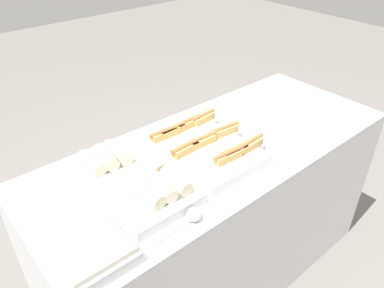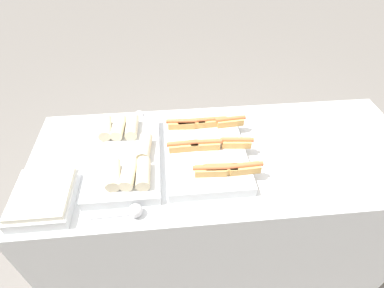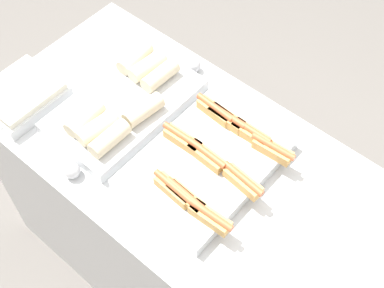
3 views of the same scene
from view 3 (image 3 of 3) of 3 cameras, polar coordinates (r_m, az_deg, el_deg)
name	(u,v)px [view 3 (image 3 of 3)]	position (r m, az deg, el deg)	size (l,w,h in m)	color
ground_plane	(219,288)	(2.62, 2.85, -15.11)	(12.00, 12.00, 0.00)	slate
counter	(223,246)	(2.18, 3.36, -10.78)	(1.90, 0.77, 0.94)	silver
tray_hotdogs	(209,162)	(1.77, 1.78, -1.94)	(0.42, 0.54, 0.10)	silver
tray_wraps	(125,104)	(1.92, -7.12, 4.29)	(0.33, 0.55, 0.11)	silver
tray_side_front	(21,95)	(2.04, -17.75, 4.97)	(0.24, 0.28, 0.07)	silver
serving_spoon_near	(70,169)	(1.81, -12.86, -2.66)	(0.21, 0.06, 0.06)	silver
serving_spoon_far	(192,65)	(2.06, -0.01, 8.45)	(0.20, 0.06, 0.06)	silver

